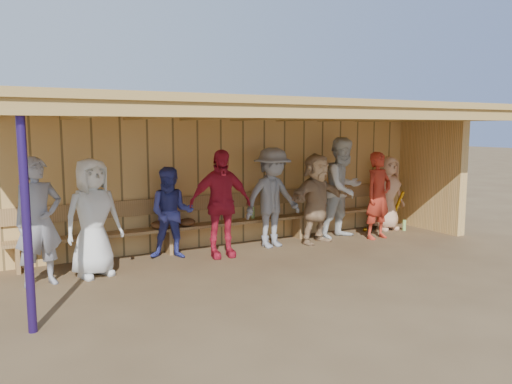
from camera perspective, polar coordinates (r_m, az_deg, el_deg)
ground at (r=8.19m, az=1.18°, el=-7.58°), size 90.00×90.00×0.00m
player_a at (r=7.24m, az=-23.60°, el=-3.15°), size 0.73×0.59×1.74m
player_b at (r=7.45m, az=-18.14°, el=-2.79°), size 0.94×0.73×1.69m
player_c at (r=8.18m, az=-9.64°, el=-2.37°), size 0.89×0.81×1.49m
player_d at (r=8.15m, az=-4.09°, el=-1.32°), size 1.08×0.54×1.77m
player_e at (r=8.81m, az=1.88°, el=-0.66°), size 1.20×0.77×1.77m
player_f at (r=9.18m, az=6.93°, el=-0.74°), size 1.61×0.85×1.65m
player_g at (r=9.77m, az=13.80°, el=-0.40°), size 0.64×0.46×1.66m
player_h at (r=10.67m, az=14.80°, el=-0.14°), size 0.77×0.51×1.53m
player_extra at (r=9.68m, az=9.94°, el=0.45°), size 1.06×0.90×1.93m
dugout_structure at (r=8.71m, az=1.19°, el=4.62°), size 8.80×3.20×2.50m
bench at (r=9.04m, az=-2.32°, el=-2.74°), size 7.60×0.34×0.93m
dugout_equipment at (r=8.57m, az=-7.35°, el=-3.60°), size 7.06×0.62×0.80m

